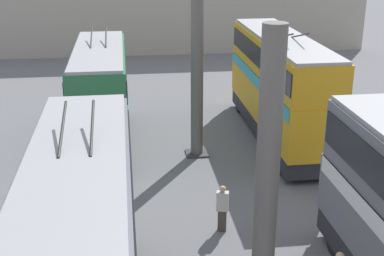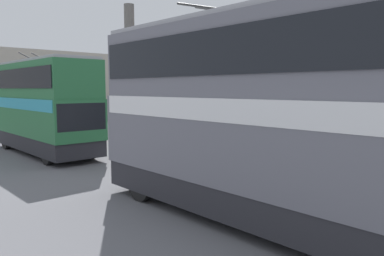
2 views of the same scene
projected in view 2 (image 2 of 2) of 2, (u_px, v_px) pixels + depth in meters
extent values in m
cube|color=#A8A093|center=(9.00, 85.00, 37.76)|extent=(0.50, 36.00, 7.59)
cylinder|color=#605B56|center=(332.00, 69.00, 12.45)|extent=(0.57, 0.57, 8.18)
cube|color=#333338|center=(327.00, 188.00, 12.87)|extent=(1.03, 1.03, 0.08)
cylinder|color=#605B56|center=(130.00, 78.00, 21.41)|extent=(0.57, 0.57, 8.18)
cube|color=#333338|center=(131.00, 147.00, 21.83)|extent=(1.03, 1.03, 0.08)
cylinder|color=black|center=(321.00, 147.00, 18.88)|extent=(1.07, 0.30, 1.07)
cylinder|color=black|center=(298.00, 151.00, 17.47)|extent=(1.07, 0.30, 1.07)
cube|color=black|center=(287.00, 112.00, 18.98)|extent=(0.12, 2.30, 1.24)
cylinder|color=black|center=(148.00, 126.00, 29.87)|extent=(0.97, 0.30, 0.97)
cylinder|color=black|center=(125.00, 128.00, 28.46)|extent=(0.97, 0.30, 0.97)
cylinder|color=black|center=(226.00, 136.00, 23.63)|extent=(0.97, 0.30, 0.97)
cylinder|color=black|center=(202.00, 139.00, 22.22)|extent=(0.97, 0.30, 0.97)
cube|color=#28282D|center=(172.00, 129.00, 25.95)|extent=(11.25, 2.45, 0.77)
cube|color=gold|center=(172.00, 107.00, 25.79)|extent=(11.48, 2.50, 2.30)
cube|color=teal|center=(172.00, 94.00, 25.70)|extent=(11.14, 2.54, 0.55)
cube|color=gold|center=(172.00, 77.00, 25.58)|extent=(11.37, 2.43, 1.77)
cube|color=black|center=(172.00, 76.00, 25.57)|extent=(11.03, 2.51, 0.97)
cube|color=#9E9EA3|center=(172.00, 63.00, 25.48)|extent=(11.25, 2.25, 0.14)
cube|color=black|center=(127.00, 102.00, 29.95)|extent=(0.12, 2.30, 1.47)
cylinder|color=#282828|center=(189.00, 57.00, 24.62)|extent=(2.35, 0.07, 0.65)
cylinder|color=#282828|center=(181.00, 56.00, 24.15)|extent=(2.35, 0.07, 0.65)
cylinder|color=black|center=(192.00, 174.00, 12.94)|extent=(1.06, 0.30, 1.06)
cylinder|color=black|center=(141.00, 184.00, 11.53)|extent=(1.06, 0.30, 1.06)
cube|color=#28282D|center=(248.00, 195.00, 9.75)|extent=(9.71, 2.45, 0.79)
cube|color=slate|center=(249.00, 139.00, 9.60)|extent=(9.91, 2.50, 2.15)
cube|color=white|center=(250.00, 108.00, 9.52)|extent=(9.61, 2.54, 0.55)
cube|color=slate|center=(250.00, 59.00, 9.39)|extent=(9.81, 2.43, 1.94)
cube|color=black|center=(250.00, 55.00, 9.38)|extent=(9.51, 2.51, 1.07)
cube|color=#9E9EA3|center=(251.00, 16.00, 9.28)|extent=(9.71, 2.25, 0.14)
cylinder|color=#282828|center=(224.00, 11.00, 10.39)|extent=(2.35, 0.07, 0.65)
cylinder|color=#282828|center=(206.00, 7.00, 9.92)|extent=(2.35, 0.07, 0.65)
cylinder|color=black|center=(90.00, 149.00, 18.40)|extent=(1.02, 0.30, 1.02)
cylinder|color=black|center=(48.00, 154.00, 17.00)|extent=(1.02, 0.30, 1.02)
cylinder|color=black|center=(43.00, 137.00, 22.89)|extent=(1.02, 0.30, 1.02)
cylinder|color=black|center=(6.00, 140.00, 21.49)|extent=(1.02, 0.30, 1.02)
cube|color=#28282D|center=(44.00, 141.00, 20.00)|extent=(8.92, 2.45, 0.78)
cube|color=#286B3D|center=(43.00, 116.00, 19.86)|extent=(9.11, 2.50, 1.92)
cube|color=teal|center=(43.00, 103.00, 19.79)|extent=(8.83, 2.54, 0.55)
cube|color=#286B3D|center=(42.00, 81.00, 19.67)|extent=(9.02, 2.43, 1.79)
cube|color=black|center=(42.00, 79.00, 19.66)|extent=(8.74, 2.51, 0.99)
cube|color=#9E9EA3|center=(41.00, 62.00, 19.57)|extent=(8.92, 2.25, 0.14)
cube|color=black|center=(82.00, 117.00, 16.54)|extent=(0.12, 2.30, 1.23)
cylinder|color=#282828|center=(39.00, 57.00, 20.60)|extent=(2.35, 0.07, 0.65)
cylinder|color=#282828|center=(26.00, 56.00, 20.13)|extent=(2.35, 0.07, 0.65)
cube|color=#473D33|center=(217.00, 158.00, 16.61)|extent=(0.27, 0.34, 0.82)
cube|color=beige|center=(217.00, 141.00, 16.53)|extent=(0.34, 0.47, 0.71)
sphere|color=tan|center=(217.00, 130.00, 16.48)|extent=(0.23, 0.23, 0.23)
cube|color=#384251|center=(341.00, 165.00, 14.93)|extent=(0.34, 0.36, 0.84)
cube|color=beige|center=(341.00, 146.00, 14.84)|extent=(0.44, 0.48, 0.73)
sphere|color=tan|center=(342.00, 133.00, 14.79)|extent=(0.24, 0.24, 0.24)
cylinder|color=#424C56|center=(282.00, 184.00, 11.94)|extent=(0.62, 0.62, 0.84)
cylinder|color=#424C56|center=(282.00, 184.00, 11.94)|extent=(0.65, 0.65, 0.04)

